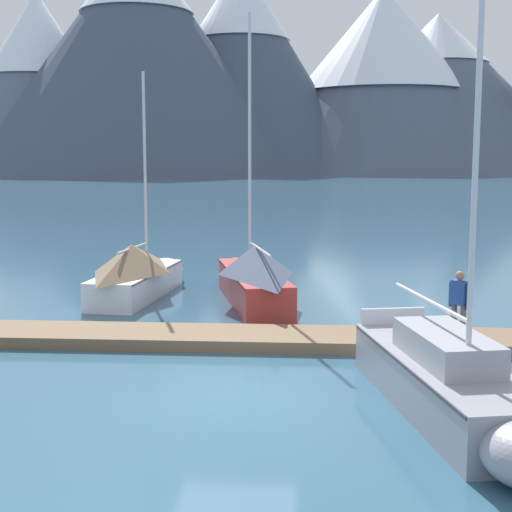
{
  "coord_description": "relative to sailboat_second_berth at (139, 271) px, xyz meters",
  "views": [
    {
      "loc": [
        1.45,
        -14.07,
        4.69
      ],
      "look_at": [
        0.0,
        6.0,
        2.0
      ],
      "focal_mm": 51.1,
      "sensor_mm": 36.0,
      "label": 1
    }
  ],
  "objects": [
    {
      "name": "mountain_rear_spur",
      "position": [
        45.23,
        210.31,
        24.14
      ],
      "size": [
        95.35,
        95.35,
        48.99
      ],
      "color": "#4C566B",
      "rests_on": "ground"
    },
    {
      "name": "mountain_shoulder_ridge",
      "position": [
        -14.34,
        193.21,
        30.55
      ],
      "size": [
        75.64,
        75.64,
        60.94
      ],
      "color": "#424C60",
      "rests_on": "ground"
    },
    {
      "name": "mountain_central_massif",
      "position": [
        -41.28,
        177.69,
        31.96
      ],
      "size": [
        93.03,
        93.03,
        64.22
      ],
      "color": "#424C60",
      "rests_on": "ground"
    },
    {
      "name": "sailboat_mid_dock_starboard",
      "position": [
        8.42,
        -11.37,
        -0.24
      ],
      "size": [
        2.94,
        7.27,
        8.37
      ],
      "color": "#93939E",
      "rests_on": "ground"
    },
    {
      "name": "dock",
      "position": [
        4.35,
        -6.25,
        -0.73
      ],
      "size": [
        20.93,
        2.13,
        0.3
      ],
      "color": "brown",
      "rests_on": "ground"
    },
    {
      "name": "mountain_west_summit",
      "position": [
        -69.83,
        179.28,
        25.74
      ],
      "size": [
        60.4,
        60.4,
        50.63
      ],
      "color": "slate",
      "rests_on": "ground"
    },
    {
      "name": "ground_plane",
      "position": [
        4.35,
        -10.25,
        -0.87
      ],
      "size": [
        700.0,
        700.0,
        0.0
      ],
      "primitive_type": "plane",
      "color": "#335B75"
    },
    {
      "name": "sailboat_mid_dock_port",
      "position": [
        3.97,
        -0.89,
        0.08
      ],
      "size": [
        3.22,
        7.69,
        9.31
      ],
      "color": "#B2332D",
      "rests_on": "ground"
    },
    {
      "name": "person_on_dock",
      "position": [
        9.48,
        -6.57,
        0.39
      ],
      "size": [
        0.44,
        0.45,
        1.69
      ],
      "color": "brown",
      "rests_on": "dock"
    },
    {
      "name": "mountain_east_summit",
      "position": [
        27.86,
        203.65,
        28.93
      ],
      "size": [
        89.57,
        89.57,
        55.68
      ],
      "color": "#4C566B",
      "rests_on": "ground"
    },
    {
      "name": "sailboat_second_berth",
      "position": [
        0.0,
        0.0,
        0.0
      ],
      "size": [
        2.29,
        7.16,
        7.67
      ],
      "color": "white",
      "rests_on": "ground"
    }
  ]
}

